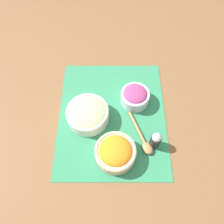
% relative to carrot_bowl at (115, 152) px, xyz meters
% --- Properties ---
extents(ground_plane, '(3.00, 3.00, 0.00)m').
position_rel_carrot_bowl_xyz_m(ground_plane, '(0.17, 0.01, -0.04)').
color(ground_plane, brown).
extents(placemat, '(0.53, 0.43, 0.00)m').
position_rel_carrot_bowl_xyz_m(placemat, '(0.17, 0.01, -0.04)').
color(placemat, '#2D7A51').
rests_on(placemat, ground_plane).
extents(carrot_bowl, '(0.15, 0.15, 0.08)m').
position_rel_carrot_bowl_xyz_m(carrot_bowl, '(0.00, 0.00, 0.00)').
color(carrot_bowl, '#C6B28E').
rests_on(carrot_bowl, placemat).
extents(cucumber_bowl, '(0.17, 0.17, 0.08)m').
position_rel_carrot_bowl_xyz_m(cucumber_bowl, '(0.16, 0.11, 0.00)').
color(cucumber_bowl, silver).
rests_on(cucumber_bowl, placemat).
extents(onion_bowl, '(0.12, 0.12, 0.07)m').
position_rel_carrot_bowl_xyz_m(onion_bowl, '(0.24, -0.08, -0.00)').
color(onion_bowl, silver).
rests_on(onion_bowl, placemat).
extents(wooden_spoon, '(0.19, 0.09, 0.02)m').
position_rel_carrot_bowl_xyz_m(wooden_spoon, '(0.06, -0.11, -0.03)').
color(wooden_spoon, '#9E7042').
rests_on(wooden_spoon, placemat).
extents(pepper_shaker, '(0.04, 0.04, 0.09)m').
position_rel_carrot_bowl_xyz_m(pepper_shaker, '(0.04, -0.15, 0.00)').
color(pepper_shaker, black).
rests_on(pepper_shaker, placemat).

